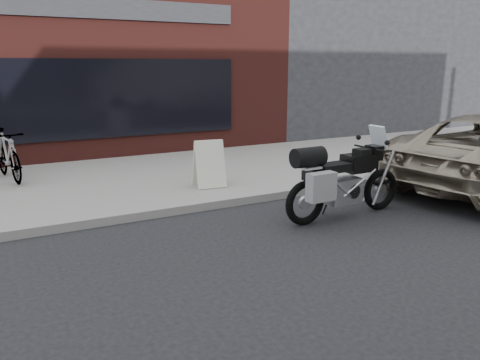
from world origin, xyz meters
name	(u,v)px	position (x,y,z in m)	size (l,w,h in m)	color
ground	(356,313)	(0.00, 0.00, 0.00)	(120.00, 120.00, 0.00)	black
near_sidewalk	(154,173)	(0.00, 7.00, 0.07)	(44.00, 6.00, 0.15)	gray
storefront	(29,74)	(-2.00, 13.98, 2.25)	(14.00, 10.07, 4.50)	#5A221D
neighbour_building	(321,54)	(10.00, 14.00, 3.00)	(10.00, 10.00, 6.00)	#29282D
motorcycle	(339,181)	(1.83, 2.57, 0.66)	(2.44, 0.84, 1.54)	black
bicycle_rear	(8,155)	(-3.00, 7.52, 0.69)	(0.51, 1.81, 1.09)	gray
sandwich_sign	(209,163)	(0.57, 5.09, 0.62)	(0.65, 0.61, 0.94)	white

